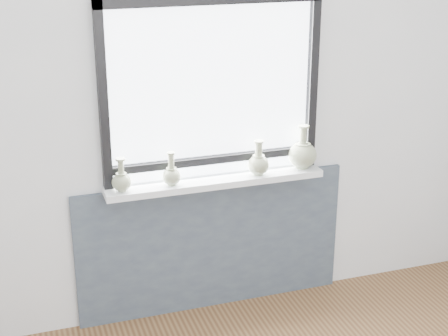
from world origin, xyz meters
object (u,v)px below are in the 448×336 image
object	(u,v)px
windowsill	(215,181)
vase_c	(258,163)
vase_d	(302,154)
vase_b	(171,175)
vase_a	(122,180)

from	to	relation	value
windowsill	vase_c	xyz separation A→B (m)	(0.26, -0.02, 0.09)
windowsill	vase_d	size ratio (longest dim) A/B	4.90
vase_c	vase_b	bearing A→B (deg)	179.93
vase_b	vase_c	size ratio (longest dim) A/B	0.94
windowsill	vase_b	bearing A→B (deg)	-175.52
windowsill	vase_b	world-z (taller)	vase_b
windowsill	vase_a	distance (m)	0.57
vase_b	vase_d	distance (m)	0.83
vase_b	vase_d	size ratio (longest dim) A/B	0.74
vase_a	vase_d	distance (m)	1.12
vase_a	vase_c	bearing A→B (deg)	-0.09
windowsill	vase_b	xyz separation A→B (m)	(-0.27, -0.02, 0.08)
windowsill	vase_a	world-z (taller)	vase_a
windowsill	vase_a	bearing A→B (deg)	-177.89
vase_a	vase_b	size ratio (longest dim) A/B	0.98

